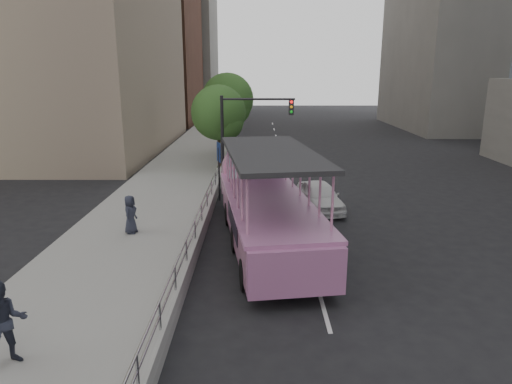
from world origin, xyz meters
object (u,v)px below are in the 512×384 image
at_px(car, 320,196).
at_px(street_tree_near, 220,115).
at_px(pedestrian_far, 130,214).
at_px(duck_boat, 264,204).
at_px(parking_sign, 219,165).
at_px(traffic_signal, 243,126).
at_px(pedestrian_mid, 4,324).
at_px(street_tree_far, 229,101).

relative_size(car, street_tree_near, 0.70).
distance_m(pedestrian_far, street_tree_near, 12.89).
bearing_deg(duck_boat, street_tree_near, 102.49).
relative_size(parking_sign, traffic_signal, 0.58).
bearing_deg(street_tree_near, duck_boat, -77.51).
height_order(car, street_tree_near, street_tree_near).
bearing_deg(car, pedestrian_mid, -133.31).
distance_m(pedestrian_mid, traffic_signal, 18.01).
height_order(car, pedestrian_far, pedestrian_far).
relative_size(pedestrian_mid, street_tree_far, 0.30).
height_order(pedestrian_mid, parking_sign, parking_sign).
relative_size(pedestrian_mid, pedestrian_far, 1.26).
xyz_separation_m(duck_boat, pedestrian_far, (-5.23, -0.25, -0.35)).
bearing_deg(parking_sign, car, -18.00).
height_order(traffic_signal, street_tree_near, street_tree_near).
xyz_separation_m(car, traffic_signal, (-3.81, 4.75, 2.81)).
bearing_deg(traffic_signal, street_tree_near, 114.98).
relative_size(duck_boat, car, 2.93).
bearing_deg(parking_sign, street_tree_near, 93.92).
height_order(pedestrian_far, street_tree_near, street_tree_near).
height_order(street_tree_near, street_tree_far, street_tree_far).
bearing_deg(pedestrian_mid, street_tree_far, 52.85).
xyz_separation_m(duck_boat, street_tree_far, (-2.47, 18.07, 2.89)).
xyz_separation_m(car, pedestrian_mid, (-8.37, -12.53, 0.58)).
xyz_separation_m(pedestrian_far, street_tree_near, (2.56, 12.32, 2.76)).
height_order(duck_boat, traffic_signal, traffic_signal).
relative_size(car, traffic_signal, 0.77).
bearing_deg(parking_sign, duck_boat, -68.02).
xyz_separation_m(car, pedestrian_far, (-7.97, -4.15, 0.38)).
relative_size(duck_boat, pedestrian_mid, 6.08).
bearing_deg(parking_sign, traffic_signal, 69.91).
distance_m(pedestrian_far, street_tree_far, 18.81).
distance_m(pedestrian_mid, parking_sign, 14.56).
xyz_separation_m(duck_boat, traffic_signal, (-1.08, 8.65, 2.09)).
bearing_deg(traffic_signal, pedestrian_mid, -104.77).
distance_m(duck_boat, pedestrian_mid, 10.31).
bearing_deg(pedestrian_far, traffic_signal, -17.82).
bearing_deg(pedestrian_mid, traffic_signal, 44.82).
bearing_deg(street_tree_far, parking_sign, -88.86).
bearing_deg(parking_sign, pedestrian_mid, -103.55).
height_order(pedestrian_far, parking_sign, parking_sign).
xyz_separation_m(street_tree_near, street_tree_far, (0.20, 6.00, 0.49)).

